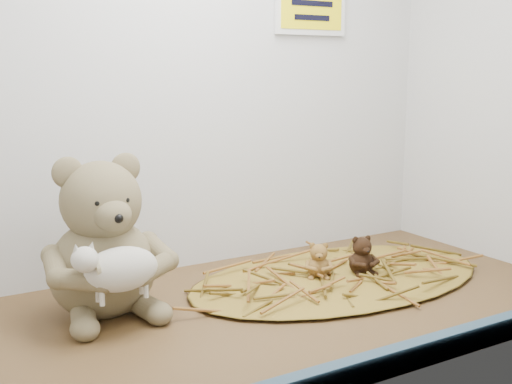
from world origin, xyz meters
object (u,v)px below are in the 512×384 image
main_teddy (101,236)px  toy_lamb (121,269)px  mini_teddy_brown (361,253)px  mini_teddy_tan (319,258)px

main_teddy → toy_lamb: size_ratio=1.78×
main_teddy → mini_teddy_brown: (49.72, -7.69, -8.51)cm
main_teddy → mini_teddy_tan: 42.35cm
main_teddy → toy_lamb: bearing=-90.7°
mini_teddy_tan → mini_teddy_brown: size_ratio=0.90×
mini_teddy_brown → toy_lamb: bearing=-166.8°
toy_lamb → mini_teddy_tan: bearing=6.3°
toy_lamb → mini_teddy_brown: (49.72, 2.05, -5.33)cm
mini_teddy_tan → mini_teddy_brown: (8.64, -2.46, 0.37)cm
toy_lamb → mini_teddy_tan: 41.72cm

